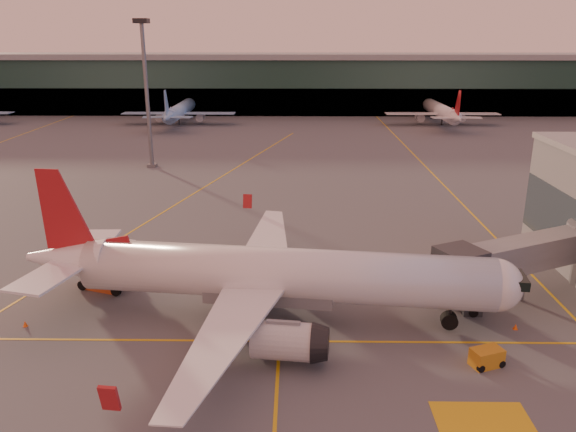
{
  "coord_description": "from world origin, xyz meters",
  "views": [
    {
      "loc": [
        6.22,
        -33.91,
        22.96
      ],
      "look_at": [
        5.44,
        21.57,
        5.0
      ],
      "focal_mm": 35.0,
      "sensor_mm": 36.0,
      "label": 1
    }
  ],
  "objects_px": {
    "catering_truck": "(103,261)",
    "pushback_tug": "(446,288)",
    "main_airplane": "(267,275)",
    "gpu_cart": "(487,358)"
  },
  "relations": [
    {
      "from": "gpu_cart",
      "to": "pushback_tug",
      "type": "bearing_deg",
      "value": 69.47
    },
    {
      "from": "main_airplane",
      "to": "catering_truck",
      "type": "xyz_separation_m",
      "value": [
        -15.8,
        6.21,
        -1.4
      ]
    },
    {
      "from": "gpu_cart",
      "to": "catering_truck",
      "type": "bearing_deg",
      "value": 137.44
    },
    {
      "from": "catering_truck",
      "to": "gpu_cart",
      "type": "relative_size",
      "value": 2.49
    },
    {
      "from": "catering_truck",
      "to": "pushback_tug",
      "type": "bearing_deg",
      "value": 16.49
    },
    {
      "from": "catering_truck",
      "to": "gpu_cart",
      "type": "bearing_deg",
      "value": -2.93
    },
    {
      "from": "gpu_cart",
      "to": "main_airplane",
      "type": "bearing_deg",
      "value": 136.96
    },
    {
      "from": "main_airplane",
      "to": "catering_truck",
      "type": "distance_m",
      "value": 17.04
    },
    {
      "from": "main_airplane",
      "to": "catering_truck",
      "type": "height_order",
      "value": "main_airplane"
    },
    {
      "from": "main_airplane",
      "to": "pushback_tug",
      "type": "distance_m",
      "value": 17.24
    }
  ]
}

